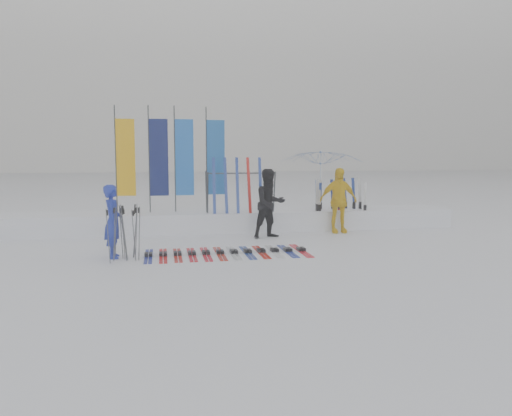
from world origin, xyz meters
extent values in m
plane|color=white|center=(0.00, 0.00, 0.00)|extent=(120.00, 120.00, 0.00)
cube|color=white|center=(0.00, 4.60, 0.30)|extent=(14.00, 1.60, 0.60)
imported|color=#1C2EA6|center=(-3.22, 0.93, 0.83)|extent=(0.45, 0.64, 1.67)
imported|color=black|center=(0.86, 2.98, 0.97)|extent=(1.11, 0.97, 1.94)
imported|color=yellow|center=(3.07, 3.52, 0.98)|extent=(1.15, 0.50, 1.95)
imported|color=white|center=(3.36, 5.96, 1.30)|extent=(3.50, 3.54, 2.59)
cube|color=navy|center=(-2.45, 0.91, 0.04)|extent=(0.17, 1.65, 0.07)
cube|color=red|center=(-2.12, 0.91, 0.04)|extent=(0.17, 1.69, 0.07)
cube|color=#B6180E|center=(-1.79, 0.91, 0.04)|extent=(0.17, 1.62, 0.07)
cube|color=red|center=(-1.46, 0.91, 0.04)|extent=(0.17, 1.63, 0.07)
cube|color=red|center=(-1.13, 0.91, 0.04)|extent=(0.17, 1.67, 0.07)
cube|color=#AD1F0D|center=(-0.80, 0.91, 0.04)|extent=(0.17, 1.65, 0.07)
cube|color=#B0B2B7|center=(-0.47, 0.91, 0.04)|extent=(0.17, 1.67, 0.07)
cube|color=navy|center=(-0.14, 0.91, 0.04)|extent=(0.17, 1.62, 0.07)
cube|color=red|center=(0.19, 0.91, 0.04)|extent=(0.17, 1.61, 0.07)
cube|color=silver|center=(0.52, 0.91, 0.04)|extent=(0.17, 1.67, 0.07)
cube|color=navy|center=(0.85, 0.91, 0.04)|extent=(0.17, 1.62, 0.07)
cube|color=red|center=(1.18, 0.91, 0.04)|extent=(0.17, 1.70, 0.07)
cylinder|color=#595B60|center=(-3.27, 0.32, 0.59)|extent=(0.07, 0.03, 1.19)
cylinder|color=#595B60|center=(-2.99, 0.79, 0.61)|extent=(0.16, 0.10, 1.21)
cylinder|color=#595B60|center=(-3.16, 0.85, 0.59)|extent=(0.05, 0.03, 1.17)
cylinder|color=#595B60|center=(-3.15, 0.67, 0.59)|extent=(0.12, 0.05, 1.19)
cylinder|color=#595B60|center=(-2.70, 0.63, 0.59)|extent=(0.09, 0.07, 1.19)
cylinder|color=#595B60|center=(-3.16, 0.60, 0.60)|extent=(0.08, 0.11, 1.20)
cylinder|color=#595B60|center=(-2.96, 0.57, 0.63)|extent=(0.12, 0.16, 1.24)
cylinder|color=#595B60|center=(-2.73, 0.81, 0.57)|extent=(0.13, 0.10, 1.14)
cylinder|color=#595B60|center=(-2.95, 0.59, 0.59)|extent=(0.13, 0.05, 1.17)
cylinder|color=#595B60|center=(-2.98, 0.75, 0.57)|extent=(0.07, 0.13, 1.14)
cylinder|color=#595B60|center=(-2.63, 0.51, 0.60)|extent=(0.07, 0.08, 1.21)
cylinder|color=#595B60|center=(-2.72, 0.86, 0.62)|extent=(0.12, 0.14, 1.24)
cylinder|color=#595B60|center=(-3.04, 0.86, 0.58)|extent=(0.08, 0.13, 1.16)
cylinder|color=#595B60|center=(-2.74, 0.49, 0.57)|extent=(0.08, 0.02, 1.14)
cylinder|color=#383A3F|center=(-3.45, 4.84, 2.20)|extent=(0.04, 0.04, 3.20)
cube|color=#F3AF0C|center=(-3.16, 4.84, 2.25)|extent=(0.55, 0.03, 2.30)
cylinder|color=#383A3F|center=(-2.47, 4.70, 2.20)|extent=(0.04, 0.04, 3.20)
cube|color=#0B1550|center=(-2.18, 4.70, 2.25)|extent=(0.55, 0.03, 2.30)
cylinder|color=#383A3F|center=(-1.71, 4.73, 2.20)|extent=(0.04, 0.04, 3.20)
cube|color=blue|center=(-1.42, 4.73, 2.25)|extent=(0.55, 0.03, 2.30)
cylinder|color=#383A3F|center=(-0.74, 4.87, 2.20)|extent=(0.04, 0.04, 3.20)
cube|color=#175CB1|center=(-0.45, 4.87, 2.25)|extent=(0.55, 0.03, 2.30)
cylinder|color=#383A3F|center=(-0.79, 3.95, 1.23)|extent=(0.04, 0.30, 1.23)
cylinder|color=#383A3F|center=(-0.79, 4.45, 1.23)|extent=(0.04, 0.30, 1.23)
cylinder|color=#383A3F|center=(1.21, 3.95, 1.23)|extent=(0.04, 0.30, 1.23)
cylinder|color=#383A3F|center=(1.21, 4.45, 1.23)|extent=(0.04, 0.30, 1.23)
cylinder|color=#383A3F|center=(0.21, 4.20, 1.78)|extent=(2.00, 0.04, 0.04)
cube|color=navy|center=(3.75, 4.66, 0.79)|extent=(0.09, 0.03, 1.59)
cube|color=navy|center=(2.68, 4.11, 0.74)|extent=(0.09, 0.03, 1.48)
cube|color=silver|center=(2.68, 4.08, 0.77)|extent=(0.09, 0.03, 1.54)
cube|color=red|center=(3.37, 4.19, 0.83)|extent=(0.09, 0.03, 1.66)
cube|color=navy|center=(2.73, 4.51, 0.77)|extent=(0.09, 0.04, 1.55)
cube|color=red|center=(3.17, 4.03, 0.74)|extent=(0.09, 0.04, 1.48)
cube|color=navy|center=(3.95, 4.44, 0.80)|extent=(0.09, 0.02, 1.60)
cube|color=silver|center=(2.88, 4.63, 0.77)|extent=(0.09, 0.03, 1.54)
cube|color=silver|center=(2.60, 4.09, 0.78)|extent=(0.09, 0.04, 1.56)
cube|color=navy|center=(3.27, 4.57, 0.78)|extent=(0.09, 0.04, 1.55)
cube|color=silver|center=(4.11, 4.33, 0.81)|extent=(0.09, 0.03, 1.62)
cube|color=silver|center=(4.12, 3.97, 0.74)|extent=(0.09, 0.03, 1.47)
camera|label=1|loc=(-2.12, -10.63, 2.32)|focal=35.00mm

